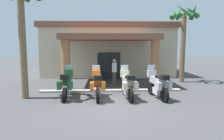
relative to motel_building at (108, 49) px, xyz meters
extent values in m
plane|color=#424244|center=(-0.04, -9.96, -2.30)|extent=(80.00, 80.00, 0.00)
cube|color=beige|center=(0.00, 0.20, -0.26)|extent=(11.10, 6.54, 4.07)
cube|color=#1E2328|center=(-0.05, -3.05, -1.25)|extent=(1.80, 0.13, 2.10)
cube|color=brown|center=(-0.08, -5.25, 0.87)|extent=(6.18, 4.60, 0.35)
cylinder|color=#9E663D|center=(-2.76, -7.06, -0.80)|extent=(0.52, 0.52, 2.99)
cylinder|color=#9E663D|center=(2.55, -7.14, -0.80)|extent=(0.52, 0.52, 2.99)
cube|color=brown|center=(0.00, 0.20, 2.00)|extent=(11.51, 6.95, 0.44)
cylinder|color=black|center=(-2.43, -8.14, -1.97)|extent=(0.16, 0.66, 0.66)
cylinder|color=black|center=(-2.39, -9.69, -1.97)|extent=(0.16, 0.66, 0.66)
cube|color=silver|center=(-2.41, -8.94, -1.93)|extent=(0.33, 0.57, 0.32)
cube|color=#19512D|center=(-2.41, -8.79, -1.42)|extent=(0.33, 1.16, 0.34)
cube|color=black|center=(-2.40, -9.14, -1.20)|extent=(0.29, 0.61, 0.10)
cube|color=#19512D|center=(-2.43, -8.16, -1.15)|extent=(0.45, 0.25, 0.36)
cube|color=#B2BCC6|center=(-2.43, -8.08, -0.87)|extent=(0.40, 0.13, 0.36)
cube|color=#19512D|center=(-2.65, -9.55, -1.54)|extent=(0.19, 0.44, 0.36)
cube|color=#19512D|center=(-2.13, -9.53, -1.54)|extent=(0.19, 0.44, 0.36)
cube|color=black|center=(-2.39, -9.64, -1.13)|extent=(0.37, 0.33, 0.22)
cylinder|color=black|center=(-0.94, -8.41, -1.97)|extent=(0.18, 0.67, 0.66)
cylinder|color=black|center=(-0.83, -9.96, -1.97)|extent=(0.18, 0.67, 0.66)
cube|color=silver|center=(-0.89, -9.21, -1.93)|extent=(0.36, 0.58, 0.32)
cube|color=orange|center=(-0.90, -9.06, -1.42)|extent=(0.38, 1.17, 0.34)
cube|color=black|center=(-0.87, -9.41, -1.20)|extent=(0.32, 0.62, 0.10)
cube|color=orange|center=(-0.94, -8.43, -1.15)|extent=(0.46, 0.27, 0.36)
cube|color=#B2BCC6|center=(-0.94, -8.35, -0.87)|extent=(0.41, 0.14, 0.36)
cube|color=orange|center=(-1.10, -9.83, -1.54)|extent=(0.21, 0.45, 0.36)
cube|color=orange|center=(-0.59, -9.79, -1.54)|extent=(0.21, 0.45, 0.36)
cube|color=black|center=(-0.84, -9.91, -1.13)|extent=(0.38, 0.34, 0.22)
cylinder|color=black|center=(0.58, -8.47, -1.97)|extent=(0.19, 0.67, 0.66)
cylinder|color=black|center=(0.69, -10.02, -1.97)|extent=(0.19, 0.67, 0.66)
cube|color=silver|center=(0.64, -9.27, -1.93)|extent=(0.36, 0.58, 0.32)
cube|color=beige|center=(0.63, -9.12, -1.42)|extent=(0.39, 1.17, 0.34)
cube|color=black|center=(0.65, -9.47, -1.20)|extent=(0.32, 0.62, 0.10)
cube|color=beige|center=(0.58, -8.49, -1.15)|extent=(0.46, 0.27, 0.36)
cube|color=#B2BCC6|center=(0.57, -8.41, -0.87)|extent=(0.41, 0.15, 0.36)
cube|color=beige|center=(0.42, -9.89, -1.54)|extent=(0.21, 0.45, 0.36)
cube|color=beige|center=(0.94, -9.85, -1.54)|extent=(0.21, 0.45, 0.36)
cube|color=black|center=(0.69, -9.97, -1.13)|extent=(0.38, 0.35, 0.22)
cylinder|color=black|center=(2.03, -8.48, -1.97)|extent=(0.24, 0.67, 0.66)
cylinder|color=black|center=(2.28, -10.01, -1.97)|extent=(0.24, 0.67, 0.66)
cube|color=silver|center=(2.16, -9.27, -1.93)|extent=(0.41, 0.60, 0.32)
cube|color=#B2B2B7|center=(2.13, -9.12, -1.42)|extent=(0.48, 1.18, 0.34)
cube|color=black|center=(2.19, -9.46, -1.20)|extent=(0.37, 0.64, 0.10)
cube|color=#B2B2B7|center=(2.03, -8.50, -1.15)|extent=(0.47, 0.31, 0.36)
cube|color=#B2BCC6|center=(2.02, -8.42, -0.87)|extent=(0.41, 0.18, 0.36)
cube|color=#B2B2B7|center=(2.00, -9.90, -1.54)|extent=(0.25, 0.46, 0.36)
cube|color=#B2B2B7|center=(2.51, -9.82, -1.54)|extent=(0.25, 0.46, 0.36)
cube|color=black|center=(2.27, -9.96, -1.13)|extent=(0.41, 0.37, 0.22)
cylinder|color=brown|center=(0.26, -5.70, -1.85)|extent=(0.14, 0.14, 0.88)
cylinder|color=brown|center=(0.16, -5.85, -1.85)|extent=(0.14, 0.14, 0.88)
cylinder|color=white|center=(0.21, -5.78, -1.10)|extent=(0.32, 0.32, 0.63)
cylinder|color=white|center=(0.32, -5.59, -1.07)|extent=(0.09, 0.09, 0.60)
cylinder|color=white|center=(0.10, -5.96, -1.07)|extent=(0.09, 0.09, 0.60)
sphere|color=tan|center=(0.21, -5.78, -0.64)|extent=(0.24, 0.24, 0.24)
cylinder|color=brown|center=(-4.48, -8.94, 0.29)|extent=(0.33, 0.33, 5.17)
cylinder|color=brown|center=(5.16, -4.87, 0.08)|extent=(0.35, 0.35, 4.76)
cone|color=#236028|center=(5.79, -4.95, 2.69)|extent=(0.51, 1.27, 1.05)
cone|color=#236028|center=(5.39, -4.28, 2.63)|extent=(1.34, 0.80, 0.90)
cone|color=#236028|center=(4.86, -4.31, 2.67)|extent=(1.28, 0.91, 1.01)
cone|color=#236028|center=(4.53, -4.94, 2.63)|extent=(0.50, 1.33, 0.90)
cone|color=#236028|center=(4.93, -5.46, 2.68)|extent=(1.29, 0.80, 1.04)
cone|color=#236028|center=(5.47, -5.43, 2.60)|extent=(1.33, 0.94, 0.81)
cube|color=#ADA89E|center=(-0.12, -7.70, -2.24)|extent=(8.09, 0.36, 0.12)
camera|label=1|loc=(-0.68, -19.12, 0.33)|focal=32.55mm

